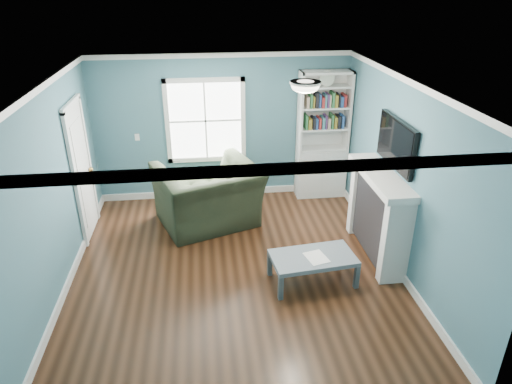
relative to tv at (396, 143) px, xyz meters
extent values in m
plane|color=black|center=(-2.20, -0.20, -1.72)|extent=(5.00, 5.00, 0.00)
plane|color=#3F6E7D|center=(-2.20, 2.30, -0.43)|extent=(4.50, 0.00, 4.50)
plane|color=#3F6E7D|center=(-2.20, -2.70, -0.43)|extent=(4.50, 0.00, 4.50)
plane|color=#3F6E7D|center=(-4.45, -0.20, -0.43)|extent=(0.00, 5.00, 5.00)
plane|color=#3F6E7D|center=(0.05, -0.20, -0.43)|extent=(0.00, 5.00, 5.00)
plane|color=white|center=(-2.20, -0.20, 0.88)|extent=(5.00, 5.00, 0.00)
cube|color=white|center=(-2.20, 2.28, -1.66)|extent=(4.50, 0.03, 0.12)
cube|color=white|center=(-4.44, -0.20, -1.66)|extent=(0.03, 5.00, 0.12)
cube|color=white|center=(0.03, -0.20, -1.66)|extent=(0.03, 5.00, 0.12)
cube|color=white|center=(-2.20, 2.28, 0.84)|extent=(4.50, 0.04, 0.08)
cube|color=white|center=(-2.20, -2.68, 0.84)|extent=(4.50, 0.04, 0.08)
cube|color=white|center=(-4.43, -0.20, 0.84)|extent=(0.04, 5.00, 0.08)
cube|color=white|center=(0.03, -0.20, 0.84)|extent=(0.04, 5.00, 0.08)
cube|color=white|center=(-2.50, 2.29, -0.27)|extent=(1.24, 0.01, 1.34)
cube|color=white|center=(-3.16, 2.28, -0.27)|extent=(0.08, 0.06, 1.50)
cube|color=white|center=(-1.84, 2.28, -0.27)|extent=(0.08, 0.06, 1.50)
cube|color=white|center=(-2.50, 2.28, -0.98)|extent=(1.40, 0.06, 0.08)
cube|color=white|center=(-2.50, 2.28, 0.44)|extent=(1.40, 0.06, 0.08)
cube|color=white|center=(-2.50, 2.28, -0.27)|extent=(1.24, 0.03, 0.03)
cube|color=white|center=(-2.50, 2.28, -0.27)|extent=(0.03, 0.03, 1.34)
cube|color=silver|center=(-0.43, 2.10, -1.27)|extent=(0.90, 0.35, 0.90)
cube|color=silver|center=(-0.86, 2.10, -0.12)|extent=(0.04, 0.35, 1.40)
cube|color=silver|center=(0.00, 2.10, -0.12)|extent=(0.04, 0.35, 1.40)
cube|color=silver|center=(-0.43, 2.26, -0.12)|extent=(0.90, 0.02, 1.40)
cube|color=silver|center=(-0.43, 2.10, 0.55)|extent=(0.90, 0.35, 0.04)
cube|color=silver|center=(-0.43, 2.10, -0.80)|extent=(0.84, 0.33, 0.03)
cube|color=silver|center=(-0.43, 2.10, -0.42)|extent=(0.84, 0.33, 0.03)
cube|color=silver|center=(-0.43, 2.10, -0.04)|extent=(0.84, 0.33, 0.03)
cube|color=silver|center=(-0.43, 2.10, 0.32)|extent=(0.84, 0.33, 0.03)
cube|color=#33723F|center=(-0.43, 2.08, -0.30)|extent=(0.70, 0.25, 0.22)
cube|color=olive|center=(-0.43, 2.08, 0.08)|extent=(0.70, 0.25, 0.22)
cylinder|color=beige|center=(-0.43, 2.05, 0.46)|extent=(0.26, 0.06, 0.26)
cube|color=black|center=(-0.11, 0.00, -1.12)|extent=(0.30, 1.20, 1.10)
cube|color=black|center=(-0.13, 0.00, -1.32)|extent=(0.22, 0.65, 0.70)
cube|color=silver|center=(-0.13, -0.67, -1.12)|extent=(0.36, 0.16, 1.20)
cube|color=silver|center=(-0.13, 0.67, -1.12)|extent=(0.36, 0.16, 1.20)
cube|color=silver|center=(-0.15, 0.00, -0.47)|extent=(0.44, 1.58, 0.10)
cube|color=black|center=(0.00, 0.00, 0.00)|extent=(0.06, 1.10, 0.65)
cube|color=silver|center=(-4.43, 1.20, -0.70)|extent=(0.04, 0.80, 2.05)
cube|color=white|center=(-4.42, 0.75, -0.70)|extent=(0.05, 0.08, 2.13)
cube|color=white|center=(-4.42, 1.65, -0.70)|extent=(0.05, 0.08, 2.13)
cube|color=white|center=(-4.42, 1.20, 0.36)|extent=(0.05, 0.98, 0.08)
sphere|color=#BF8C3F|center=(-4.37, 1.50, -0.77)|extent=(0.07, 0.07, 0.07)
ellipsoid|color=white|center=(-1.30, -0.10, 0.82)|extent=(0.34, 0.34, 0.15)
cylinder|color=white|center=(-1.30, -0.10, 0.86)|extent=(0.38, 0.38, 0.03)
cube|color=white|center=(-3.70, 2.28, -0.52)|extent=(0.08, 0.01, 0.12)
imported|color=black|center=(-2.52, 1.21, -1.05)|extent=(1.79, 1.47, 1.35)
cube|color=#434C51|center=(-1.68, -0.88, -1.56)|extent=(0.07, 0.07, 0.34)
cube|color=#434C51|center=(-0.65, -0.77, -1.56)|extent=(0.07, 0.07, 0.34)
cube|color=#434C51|center=(-1.74, -0.35, -1.56)|extent=(0.07, 0.07, 0.34)
cube|color=#434C51|center=(-0.71, -0.23, -1.56)|extent=(0.07, 0.07, 0.34)
cube|color=slate|center=(-1.19, -0.56, -1.36)|extent=(1.16, 0.72, 0.06)
cube|color=white|center=(-1.16, -0.60, -1.32)|extent=(0.32, 0.37, 0.00)
camera|label=1|loc=(-2.56, -5.50, 2.02)|focal=32.00mm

